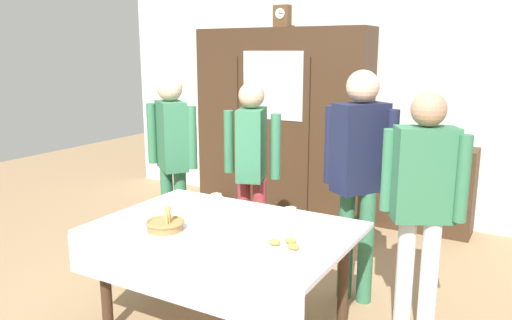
{
  "coord_description": "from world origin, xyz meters",
  "views": [
    {
      "loc": [
        1.66,
        -2.69,
        1.8
      ],
      "look_at": [
        0.0,
        0.2,
        1.07
      ],
      "focal_mm": 35.18,
      "sensor_mm": 36.0,
      "label": 1
    }
  ],
  "objects_px": {
    "spoon_front_edge": "(172,205)",
    "wall_cabinet": "(282,121)",
    "tea_cup_mid_left": "(291,213)",
    "person_behind_table_left": "(359,164)",
    "tea_cup_mid_right": "(171,208)",
    "bread_basket": "(165,225)",
    "mantel_clock": "(282,16)",
    "tea_cup_far_left": "(238,251)",
    "tea_cup_near_right": "(202,210)",
    "person_behind_table_right": "(423,193)",
    "tea_cup_far_right": "(216,199)",
    "person_near_right_end": "(252,158)",
    "dining_table": "(221,242)",
    "spoon_far_right": "(231,241)",
    "person_beside_shelf": "(172,149)",
    "bookshelf_low": "(426,188)",
    "tea_cup_back_edge": "(266,225)",
    "pastry_plate": "(285,247)",
    "book_stack": "(429,143)",
    "spoon_mid_left": "(245,225)"
  },
  "relations": [
    {
      "from": "mantel_clock",
      "to": "person_near_right_end",
      "type": "distance_m",
      "value": 2.09
    },
    {
      "from": "tea_cup_far_left",
      "to": "bread_basket",
      "type": "distance_m",
      "value": 0.6
    },
    {
      "from": "tea_cup_mid_left",
      "to": "person_behind_table_left",
      "type": "relative_size",
      "value": 0.08
    },
    {
      "from": "bookshelf_low",
      "to": "tea_cup_far_right",
      "type": "xyz_separation_m",
      "value": [
        -1.04,
        -2.21,
        0.31
      ]
    },
    {
      "from": "tea_cup_far_left",
      "to": "spoon_front_edge",
      "type": "relative_size",
      "value": 1.09
    },
    {
      "from": "mantel_clock",
      "to": "tea_cup_far_left",
      "type": "bearing_deg",
      "value": -67.14
    },
    {
      "from": "dining_table",
      "to": "person_behind_table_right",
      "type": "bearing_deg",
      "value": 29.6
    },
    {
      "from": "mantel_clock",
      "to": "bread_basket",
      "type": "xyz_separation_m",
      "value": [
        0.63,
        -2.79,
        -1.41
      ]
    },
    {
      "from": "tea_cup_near_right",
      "to": "tea_cup_far_left",
      "type": "xyz_separation_m",
      "value": [
        0.58,
        -0.47,
        -0.0
      ]
    },
    {
      "from": "tea_cup_near_right",
      "to": "person_behind_table_left",
      "type": "distance_m",
      "value": 1.14
    },
    {
      "from": "tea_cup_back_edge",
      "to": "tea_cup_mid_left",
      "type": "relative_size",
      "value": 1.0
    },
    {
      "from": "dining_table",
      "to": "person_beside_shelf",
      "type": "xyz_separation_m",
      "value": [
        -1.09,
        0.88,
        0.34
      ]
    },
    {
      "from": "wall_cabinet",
      "to": "tea_cup_mid_right",
      "type": "relative_size",
      "value": 15.7
    },
    {
      "from": "mantel_clock",
      "to": "tea_cup_back_edge",
      "type": "xyz_separation_m",
      "value": [
        1.16,
        -2.47,
        -1.41
      ]
    },
    {
      "from": "bookshelf_low",
      "to": "person_behind_table_right",
      "type": "distance_m",
      "value": 2.12
    },
    {
      "from": "person_behind_table_right",
      "to": "bookshelf_low",
      "type": "bearing_deg",
      "value": 100.04
    },
    {
      "from": "mantel_clock",
      "to": "tea_cup_back_edge",
      "type": "distance_m",
      "value": 3.07
    },
    {
      "from": "book_stack",
      "to": "spoon_mid_left",
      "type": "distance_m",
      "value": 2.61
    },
    {
      "from": "tea_cup_back_edge",
      "to": "person_behind_table_left",
      "type": "xyz_separation_m",
      "value": [
        0.34,
        0.75,
        0.27
      ]
    },
    {
      "from": "bookshelf_low",
      "to": "tea_cup_back_edge",
      "type": "relative_size",
      "value": 7.12
    },
    {
      "from": "tea_cup_near_right",
      "to": "tea_cup_mid_left",
      "type": "bearing_deg",
      "value": 24.26
    },
    {
      "from": "bookshelf_low",
      "to": "tea_cup_back_edge",
      "type": "height_order",
      "value": "bookshelf_low"
    },
    {
      "from": "tea_cup_far_right",
      "to": "person_near_right_end",
      "type": "xyz_separation_m",
      "value": [
        -0.03,
        0.56,
        0.19
      ]
    },
    {
      "from": "tea_cup_near_right",
      "to": "person_behind_table_right",
      "type": "bearing_deg",
      "value": 18.61
    },
    {
      "from": "tea_cup_mid_left",
      "to": "person_behind_table_left",
      "type": "height_order",
      "value": "person_behind_table_left"
    },
    {
      "from": "dining_table",
      "to": "spoon_far_right",
      "type": "distance_m",
      "value": 0.26
    },
    {
      "from": "tea_cup_mid_left",
      "to": "spoon_mid_left",
      "type": "relative_size",
      "value": 1.09
    },
    {
      "from": "mantel_clock",
      "to": "person_behind_table_left",
      "type": "bearing_deg",
      "value": -49.09
    },
    {
      "from": "tea_cup_far_left",
      "to": "spoon_front_edge",
      "type": "xyz_separation_m",
      "value": [
        -0.88,
        0.53,
        -0.02
      ]
    },
    {
      "from": "bread_basket",
      "to": "person_behind_table_left",
      "type": "xyz_separation_m",
      "value": [
        0.86,
        1.07,
        0.27
      ]
    },
    {
      "from": "tea_cup_mid_left",
      "to": "tea_cup_far_right",
      "type": "bearing_deg",
      "value": 177.76
    },
    {
      "from": "tea_cup_mid_left",
      "to": "pastry_plate",
      "type": "distance_m",
      "value": 0.55
    },
    {
      "from": "tea_cup_mid_left",
      "to": "spoon_far_right",
      "type": "height_order",
      "value": "tea_cup_mid_left"
    },
    {
      "from": "mantel_clock",
      "to": "spoon_front_edge",
      "type": "distance_m",
      "value": 2.79
    },
    {
      "from": "spoon_front_edge",
      "to": "wall_cabinet",
      "type": "bearing_deg",
      "value": 97.94
    },
    {
      "from": "bookshelf_low",
      "to": "tea_cup_near_right",
      "type": "bearing_deg",
      "value": -111.56
    },
    {
      "from": "tea_cup_mid_right",
      "to": "book_stack",
      "type": "bearing_deg",
      "value": 65.13
    },
    {
      "from": "pastry_plate",
      "to": "mantel_clock",
      "type": "bearing_deg",
      "value": 117.5
    },
    {
      "from": "bread_basket",
      "to": "spoon_front_edge",
      "type": "bearing_deg",
      "value": 124.77
    },
    {
      "from": "tea_cup_back_edge",
      "to": "pastry_plate",
      "type": "distance_m",
      "value": 0.33
    },
    {
      "from": "pastry_plate",
      "to": "tea_cup_far_left",
      "type": "bearing_deg",
      "value": -131.13
    },
    {
      "from": "mantel_clock",
      "to": "spoon_front_edge",
      "type": "height_order",
      "value": "mantel_clock"
    },
    {
      "from": "mantel_clock",
      "to": "bookshelf_low",
      "type": "distance_m",
      "value": 2.37
    },
    {
      "from": "tea_cup_far_left",
      "to": "tea_cup_mid_right",
      "type": "bearing_deg",
      "value": 153.38
    },
    {
      "from": "mantel_clock",
      "to": "person_beside_shelf",
      "type": "distance_m",
      "value": 2.1
    },
    {
      "from": "tea_cup_mid_right",
      "to": "bread_basket",
      "type": "relative_size",
      "value": 0.54
    },
    {
      "from": "dining_table",
      "to": "tea_cup_back_edge",
      "type": "height_order",
      "value": "tea_cup_back_edge"
    },
    {
      "from": "mantel_clock",
      "to": "spoon_mid_left",
      "type": "height_order",
      "value": "mantel_clock"
    },
    {
      "from": "bookshelf_low",
      "to": "tea_cup_near_right",
      "type": "xyz_separation_m",
      "value": [
        -0.98,
        -2.48,
        0.31
      ]
    },
    {
      "from": "tea_cup_far_left",
      "to": "spoon_far_right",
      "type": "bearing_deg",
      "value": 133.26
    }
  ]
}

